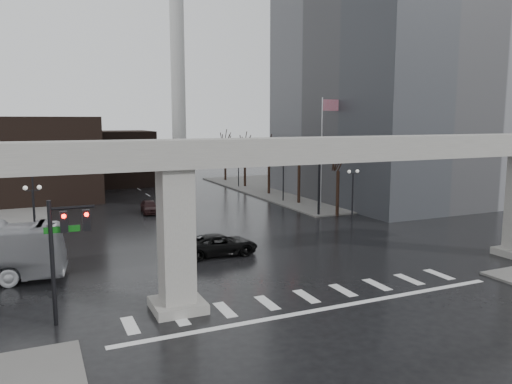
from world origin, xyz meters
TOP-DOWN VIEW (x-y plane):
  - ground at (0.00, 0.00)m, footprint 160.00×160.00m
  - sidewalk_ne at (26.00, 36.00)m, footprint 28.00×36.00m
  - elevated_guideway at (1.26, 0.00)m, footprint 48.00×2.60m
  - office_tower at (28.00, 26.00)m, footprint 22.00×26.00m
  - building_far_left at (-14.00, 42.00)m, footprint 16.00×14.00m
  - building_far_mid at (-2.00, 52.00)m, footprint 10.00×10.00m
  - smokestack at (6.00, 46.00)m, footprint 3.60×3.60m
  - signal_mast_arm at (8.99, 18.80)m, footprint 12.12×0.43m
  - signal_left_pole at (-12.25, 0.50)m, footprint 2.30×0.30m
  - flagpole_assembly at (15.29, 22.00)m, footprint 2.06×0.12m
  - lamp_right_0 at (13.50, 14.00)m, footprint 1.22×0.32m
  - lamp_right_1 at (13.50, 28.00)m, footprint 1.22×0.32m
  - lamp_right_2 at (13.50, 42.00)m, footprint 1.22×0.32m
  - lamp_left_0 at (-13.50, 14.00)m, footprint 1.22×0.32m
  - lamp_left_1 at (-13.50, 28.00)m, footprint 1.22×0.32m
  - lamp_left_2 at (-13.50, 42.00)m, footprint 1.22×0.32m
  - tree_right_0 at (14.53, 18.02)m, footprint 1.09×1.58m
  - tree_right_1 at (14.53, 26.02)m, footprint 1.09×1.61m
  - tree_right_2 at (14.53, 34.02)m, footprint 1.10×1.63m
  - tree_right_3 at (14.53, 42.02)m, footprint 1.11×1.66m
  - tree_right_4 at (14.53, 50.02)m, footprint 1.12×1.69m
  - pickup_truck at (-1.45, 8.96)m, footprint 5.62×2.77m
  - far_car at (-2.54, 27.27)m, footprint 2.01×4.18m

SIDE VIEW (x-z plane):
  - ground at x=0.00m, z-range 0.00..0.00m
  - sidewalk_ne at x=26.00m, z-range 0.00..0.15m
  - far_car at x=-2.54m, z-range 0.00..1.38m
  - pickup_truck at x=-1.45m, z-range 0.00..1.53m
  - tree_right_0 at x=14.53m, z-range -0.97..6.54m
  - tree_right_1 at x=14.53m, z-range -0.99..6.69m
  - tree_right_2 at x=14.53m, z-range -1.01..6.84m
  - tree_right_3 at x=14.53m, z-range -1.03..6.99m
  - tree_right_4 at x=14.53m, z-range -1.05..7.14m
  - lamp_right_0 at x=13.50m, z-range 0.92..6.03m
  - lamp_right_1 at x=13.50m, z-range 0.92..6.03m
  - lamp_right_2 at x=13.50m, z-range 0.92..6.03m
  - lamp_left_0 at x=-13.50m, z-range 0.92..6.03m
  - lamp_left_1 at x=-13.50m, z-range 0.92..6.03m
  - lamp_left_2 at x=-13.50m, z-range 0.92..6.03m
  - building_far_mid at x=-2.00m, z-range 0.00..8.00m
  - signal_left_pole at x=-12.25m, z-range 1.07..7.07m
  - building_far_left at x=-14.00m, z-range 0.00..10.00m
  - signal_mast_arm at x=8.99m, z-range 1.83..9.83m
  - elevated_guideway at x=1.26m, z-range 2.53..11.23m
  - flagpole_assembly at x=15.29m, z-range 1.53..13.53m
  - smokestack at x=6.00m, z-range -1.65..28.35m
  - office_tower at x=28.00m, z-range 0.00..42.00m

